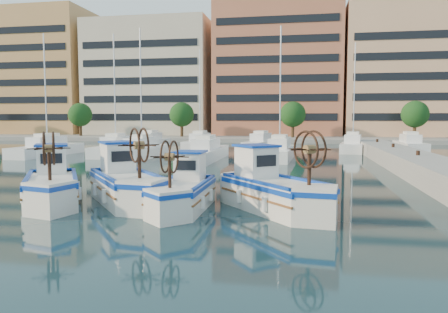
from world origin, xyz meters
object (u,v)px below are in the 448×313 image
at_px(fishing_boat_b, 125,182).
at_px(fishing_boat_d, 273,188).
at_px(fishing_boat_a, 52,183).
at_px(fishing_boat_c, 184,189).

height_order(fishing_boat_b, fishing_boat_d, fishing_boat_b).
xyz_separation_m(fishing_boat_a, fishing_boat_b, (2.98, 0.69, 0.04)).
xyz_separation_m(fishing_boat_b, fishing_boat_c, (2.81, -0.83, -0.11)).
bearing_deg(fishing_boat_c, fishing_boat_a, 177.55).
height_order(fishing_boat_b, fishing_boat_c, fishing_boat_b).
bearing_deg(fishing_boat_a, fishing_boat_c, -31.84).
relative_size(fishing_boat_b, fishing_boat_d, 1.02).
bearing_deg(fishing_boat_d, fishing_boat_b, 136.55).
bearing_deg(fishing_boat_b, fishing_boat_c, -53.84).
bearing_deg(fishing_boat_b, fishing_boat_a, 155.62).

